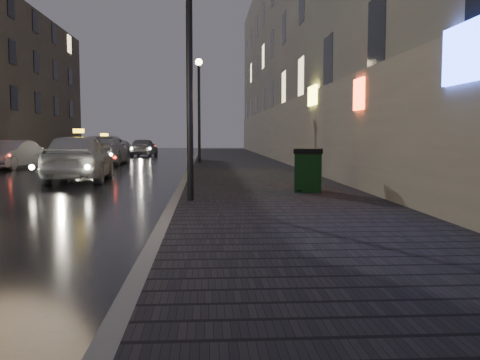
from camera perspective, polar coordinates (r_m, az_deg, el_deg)
The scene contains 13 objects.
sidewalk at distance 26.63m, azimuth 0.04°, elevation 1.62°, with size 4.60×58.00×0.15m, color black.
curb at distance 26.59m, azimuth -5.13°, elevation 1.60°, with size 0.20×58.00×0.15m, color slate.
curb_far at distance 28.25m, azimuth -23.49°, elevation 1.41°, with size 0.20×58.00×0.15m, color slate.
building_near at distance 31.32m, azimuth 5.58°, elevation 13.88°, with size 1.80×50.00×13.00m, color #605B54.
building_far_c at distance 47.38m, azimuth -23.28°, elevation 9.21°, with size 6.00×22.00×11.00m, color #6B6051.
lamp_near at distance 11.70m, azimuth -5.44°, elevation 14.28°, with size 0.36×0.36×5.28m.
lamp_far at distance 27.60m, azimuth -4.39°, elevation 8.81°, with size 0.36×0.36×5.28m.
trash_bin at distance 13.46m, azimuth 7.30°, elevation 1.09°, with size 0.85×0.85×1.07m.
taxi_near at distance 18.94m, azimuth -16.77°, elevation 2.36°, with size 1.93×4.79×1.63m, color #BBBCC2.
car_left_mid at distance 26.85m, azimuth -23.23°, elevation 2.51°, with size 1.40×4.01×1.32m, color #A5A3AB.
taxi_mid at distance 29.23m, azimuth -14.29°, elevation 3.09°, with size 2.12×5.20×1.51m, color #BCBBC2.
taxi_far at distance 37.64m, azimuth -14.12°, elevation 3.45°, with size 2.50×5.41×1.50m, color white.
car_far at distance 39.84m, azimuth -10.22°, elevation 3.46°, with size 1.57×3.90×1.33m, color gray.
Camera 1 is at (2.19, -5.53, 1.56)m, focal length 40.00 mm.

